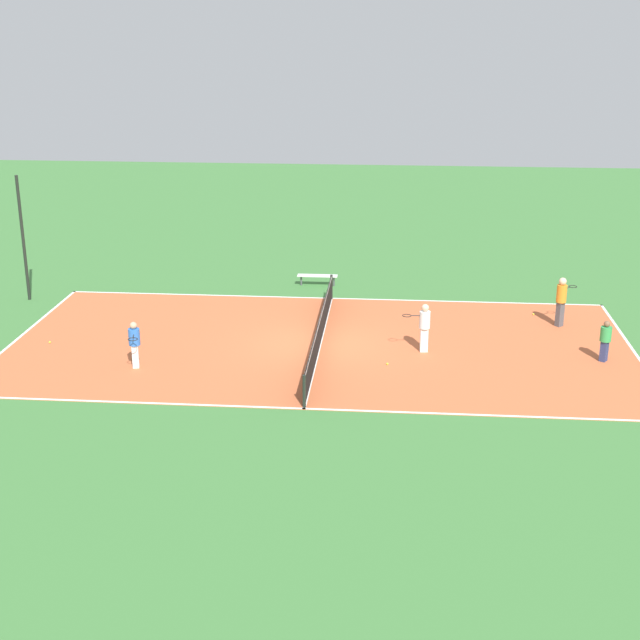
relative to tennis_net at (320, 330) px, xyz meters
The scene contains 12 objects.
ground_plane 0.53m from the tennis_net, ahead, with size 80.00×80.00×0.00m, color #3D7538.
court_surface 0.52m from the tennis_net, ahead, with size 10.77×21.22×0.02m.
tennis_net is the anchor object (origin of this frame).
bench 7.18m from the tennis_net, ahead, with size 0.36×1.67×0.45m.
player_far_green 9.37m from the tennis_net, 94.63° to the right, with size 0.50×0.50×1.37m.
player_near_white 3.56m from the tennis_net, 96.31° to the right, with size 0.42×0.96×1.66m.
player_center_orange 8.91m from the tennis_net, 72.53° to the right, with size 0.87×0.92×1.82m.
player_near_blue 6.27m from the tennis_net, 114.85° to the left, with size 0.98×0.53×1.53m.
tennis_ball_left_sideline 8.66m from the tennis_net, 63.47° to the right, with size 0.07×0.07×0.07m, color #CCE033.
tennis_ball_midcourt 9.31m from the tennis_net, 94.28° to the left, with size 0.07×0.07×0.07m, color #CCE033.
tennis_ball_near_net 2.93m from the tennis_net, 126.50° to the right, with size 0.07×0.07×0.07m, color #CCE033.
fence_post_back_right 12.84m from the tennis_net, 70.68° to the left, with size 0.12×0.12×4.96m.
Camera 1 is at (-28.50, -2.47, 10.58)m, focal length 50.00 mm.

